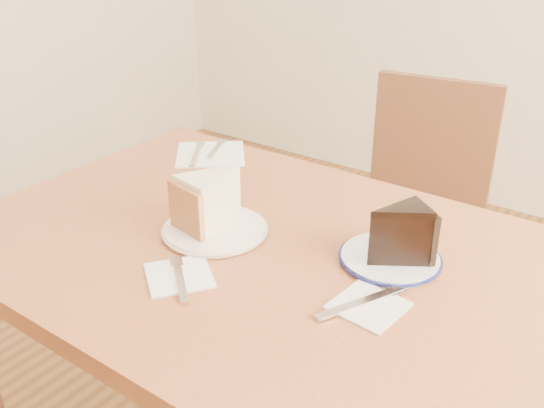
% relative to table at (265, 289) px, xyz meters
% --- Properties ---
extents(table, '(1.20, 0.80, 0.75)m').
position_rel_table_xyz_m(table, '(0.00, 0.00, 0.00)').
color(table, '#5C2D19').
rests_on(table, ground).
extents(chair_far, '(0.49, 0.49, 0.88)m').
position_rel_table_xyz_m(chair_far, '(-0.00, 0.75, -0.16)').
color(chair_far, '#331A0F').
rests_on(chair_far, ground).
extents(plate_cream, '(0.20, 0.20, 0.01)m').
position_rel_table_xyz_m(plate_cream, '(-0.11, -0.02, 0.10)').
color(plate_cream, white).
rests_on(plate_cream, table).
extents(plate_navy, '(0.18, 0.18, 0.01)m').
position_rel_table_xyz_m(plate_navy, '(0.22, 0.09, 0.10)').
color(plate_navy, white).
rests_on(plate_navy, table).
extents(carrot_cake, '(0.12, 0.15, 0.09)m').
position_rel_table_xyz_m(carrot_cake, '(-0.13, 0.01, 0.16)').
color(carrot_cake, '#F4EACA').
rests_on(carrot_cake, plate_cream).
extents(chocolate_cake, '(0.12, 0.13, 0.09)m').
position_rel_table_xyz_m(chocolate_cake, '(0.23, 0.08, 0.16)').
color(chocolate_cake, black).
rests_on(chocolate_cake, plate_navy).
extents(napkin_cream, '(0.15, 0.15, 0.00)m').
position_rel_table_xyz_m(napkin_cream, '(-0.06, -0.17, 0.10)').
color(napkin_cream, white).
rests_on(napkin_cream, table).
extents(napkin_navy, '(0.12, 0.12, 0.00)m').
position_rel_table_xyz_m(napkin_navy, '(0.25, -0.06, 0.10)').
color(napkin_navy, white).
rests_on(napkin_navy, table).
extents(napkin_spare, '(0.24, 0.24, 0.00)m').
position_rel_table_xyz_m(napkin_spare, '(-0.39, 0.29, 0.10)').
color(napkin_spare, white).
rests_on(napkin_spare, table).
extents(fork_cream, '(0.12, 0.10, 0.00)m').
position_rel_table_xyz_m(fork_cream, '(-0.05, -0.19, 0.10)').
color(fork_cream, silver).
rests_on(fork_cream, napkin_cream).
extents(knife_navy, '(0.09, 0.16, 0.00)m').
position_rel_table_xyz_m(knife_navy, '(0.24, -0.06, 0.10)').
color(knife_navy, silver).
rests_on(knife_navy, napkin_navy).
extents(fork_spare, '(0.07, 0.13, 0.00)m').
position_rel_table_xyz_m(fork_spare, '(-0.39, 0.32, 0.10)').
color(fork_spare, silver).
rests_on(fork_spare, napkin_spare).
extents(knife_spare, '(0.10, 0.14, 0.00)m').
position_rel_table_xyz_m(knife_spare, '(-0.41, 0.26, 0.10)').
color(knife_spare, silver).
rests_on(knife_spare, napkin_spare).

